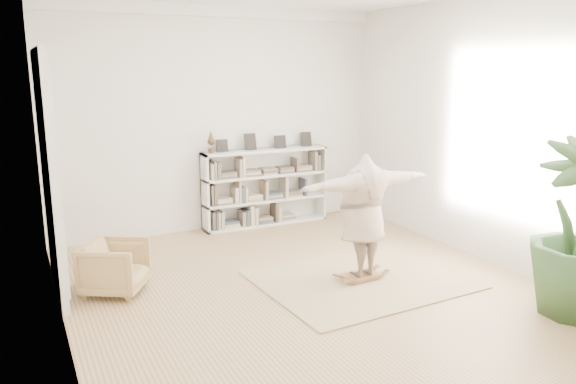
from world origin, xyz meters
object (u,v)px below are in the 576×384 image
object	(u,v)px
armchair	(115,267)
person	(363,212)
rocker_board	(361,276)
bookshelf	(265,188)

from	to	relation	value
armchair	person	bearing A→B (deg)	-78.40
armchair	rocker_board	size ratio (longest dim) A/B	1.41
bookshelf	rocker_board	world-z (taller)	bookshelf
rocker_board	person	xyz separation A→B (m)	(-0.00, 0.00, 0.83)
bookshelf	rocker_board	bearing A→B (deg)	-89.97
person	armchair	bearing A→B (deg)	-22.27
bookshelf	armchair	bearing A→B (deg)	-145.51
armchair	person	size ratio (longest dim) A/B	0.37
bookshelf	person	bearing A→B (deg)	-89.97
rocker_board	person	world-z (taller)	person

